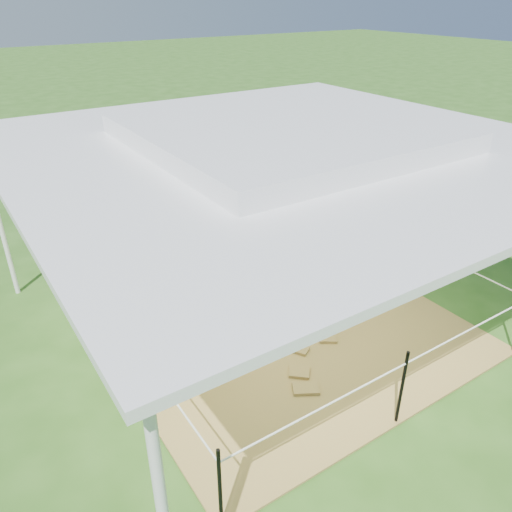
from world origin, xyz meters
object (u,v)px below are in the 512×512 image
trash_barrel (259,151)px  distant_person (180,146)px  foal (341,303)px  straw_bale (175,352)px  pony (283,285)px  picnic_table_far (257,126)px  green_bottle (148,395)px  picnic_table_near (152,150)px  woman (177,296)px

trash_barrel → distant_person: size_ratio=0.68×
foal → trash_barrel: 7.35m
distant_person → straw_bale: bearing=73.8°
pony → picnic_table_far: size_ratio=0.73×
pony → green_bottle: bearing=112.7°
straw_bale → trash_barrel: bearing=48.9°
green_bottle → distant_person: distant_person is taller
green_bottle → distant_person: 8.93m
foal → distant_person: distant_person is taller
straw_bale → picnic_table_near: size_ratio=0.63×
green_bottle → picnic_table_near: (3.81, 8.81, 0.16)m
picnic_table_far → distant_person: 3.99m
foal → pony: bearing=117.1°
woman → picnic_table_far: woman is taller
trash_barrel → pony: bearing=-121.0°
trash_barrel → distant_person: distant_person is taller
picnic_table_near → woman: bearing=-139.5°
straw_bale → woman: bearing=0.0°
green_bottle → pony: size_ratio=0.24×
picnic_table_near → distant_person: distant_person is taller
straw_bale → picnic_table_far: size_ratio=0.62×
foal → distant_person: 7.85m
trash_barrel → picnic_table_far: size_ratio=0.52×
green_bottle → picnic_table_far: (7.82, 9.55, 0.16)m
pony → picnic_table_far: pony is taller
straw_bale → pony: pony is taller
foal → distant_person: (1.18, 7.75, 0.33)m
trash_barrel → picnic_table_far: 3.26m
distant_person → trash_barrel: bearing=160.4°
foal → picnic_table_near: picnic_table_near is taller
foal → picnic_table_far: bearing=40.7°
woman → picnic_table_far: bearing=134.8°
green_bottle → picnic_table_far: 12.34m
foal → trash_barrel: (3.04, 6.69, 0.14)m
foal → picnic_table_near: bearing=62.4°
woman → foal: size_ratio=1.36×
pony → trash_barrel: size_ratio=1.41×
picnic_table_near → picnic_table_far: size_ratio=1.00×
pony → picnic_table_far: (5.43, 8.90, -0.19)m
woman → picnic_table_far: 11.61m
picnic_table_near → distant_person: (0.40, -0.95, 0.27)m
foal → woman: bearing=149.3°
straw_bale → distant_person: distant_person is taller
foal → green_bottle: bearing=159.5°
woman → green_bottle: bearing=-62.3°
straw_bale → distant_person: bearing=63.7°
pony → foal: pony is taller
green_bottle → distant_person: (4.21, 7.86, 0.43)m
straw_bale → picnic_table_far: bearing=51.4°
straw_bale → trash_barrel: (5.53, 6.34, 0.16)m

